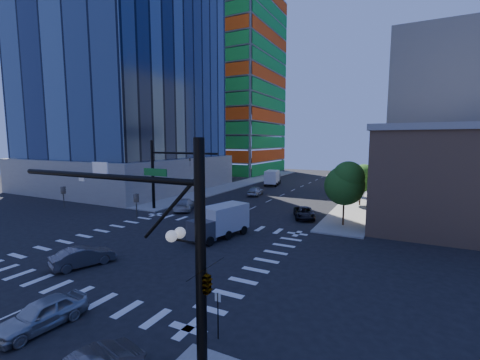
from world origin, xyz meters
The scene contains 19 objects.
ground centered at (0.00, 0.00, 0.00)m, with size 160.00×160.00×0.00m, color black.
road_markings centered at (0.00, 0.00, 0.01)m, with size 20.00×20.00×0.01m, color silver.
sidewalk_ne centered at (12.50, 40.00, 0.07)m, with size 5.00×60.00×0.15m, color gray.
sidewalk_nw centered at (-12.50, 40.00, 0.07)m, with size 5.00×60.00×0.15m, color gray.
construction_building centered at (-27.41, 61.93, 24.61)m, with size 25.16×34.50×70.60m.
commercial_building centered at (25.00, 22.00, 5.31)m, with size 20.50×22.50×10.60m.
bg_building_ne centered at (27.00, 55.00, 14.00)m, with size 24.00×30.00×28.00m, color slate.
signal_mast_se centered at (10.60, -11.50, 5.01)m, with size 10.51×2.48×9.00m.
signal_mast_nw centered at (-10.00, 11.50, 5.49)m, with size 10.20×0.40×9.00m.
tree_south centered at (12.63, 13.90, 4.69)m, with size 4.16×4.16×6.82m.
tree_north centered at (12.93, 25.90, 3.99)m, with size 3.54×3.52×5.78m.
no_parking_sign centered at (10.70, -9.00, 1.38)m, with size 0.30×0.06×2.20m.
car_nb_near centered at (2.65, -12.11, 0.71)m, with size 1.68×4.18×1.43m, color #A4A8AC.
car_nb_far centered at (7.82, 15.52, 0.66)m, with size 2.18×4.72×1.31m, color black.
car_sb_near centered at (-7.45, 12.88, 0.78)m, with size 2.20×5.41×1.57m, color #B8B8B8.
car_sb_mid centered at (-3.89, 27.63, 0.80)m, with size 1.88×4.67×1.59m, color #A9ADB1.
car_sb_cross centered at (-2.45, -5.99, 0.71)m, with size 1.50×4.31×1.42m, color #48474C.
box_truck_near centered at (2.77, 4.31, 1.32)m, with size 3.70×6.11×2.99m.
box_truck_far centered at (-5.90, 40.87, 1.37)m, with size 3.61×6.28×3.10m.
Camera 1 is at (17.82, -20.80, 9.01)m, focal length 24.00 mm.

